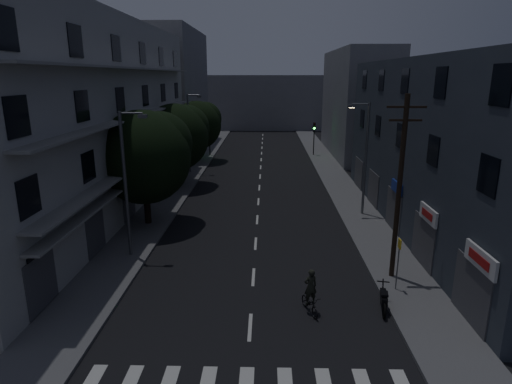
{
  "coord_description": "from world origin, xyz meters",
  "views": [
    {
      "loc": [
        0.62,
        -13.38,
        9.93
      ],
      "look_at": [
        0.0,
        12.0,
        3.0
      ],
      "focal_mm": 30.0,
      "sensor_mm": 36.0,
      "label": 1
    }
  ],
  "objects_px": {
    "motorcycle": "(383,300)",
    "cyclist": "(310,298)",
    "bus_stop_sign": "(399,255)",
    "utility_pole": "(400,185)"
  },
  "relations": [
    {
      "from": "bus_stop_sign",
      "to": "motorcycle",
      "type": "distance_m",
      "value": 2.41
    },
    {
      "from": "utility_pole",
      "to": "motorcycle",
      "type": "distance_m",
      "value": 5.51
    },
    {
      "from": "bus_stop_sign",
      "to": "motorcycle",
      "type": "xyz_separation_m",
      "value": [
        -1.03,
        -1.66,
        -1.41
      ]
    },
    {
      "from": "utility_pole",
      "to": "bus_stop_sign",
      "type": "height_order",
      "value": "utility_pole"
    },
    {
      "from": "utility_pole",
      "to": "motorcycle",
      "type": "xyz_separation_m",
      "value": [
        -1.23,
        -3.1,
        -4.39
      ]
    },
    {
      "from": "motorcycle",
      "to": "cyclist",
      "type": "xyz_separation_m",
      "value": [
        -3.22,
        -0.25,
        0.2
      ]
    },
    {
      "from": "utility_pole",
      "to": "cyclist",
      "type": "height_order",
      "value": "utility_pole"
    },
    {
      "from": "cyclist",
      "to": "utility_pole",
      "type": "bearing_deg",
      "value": 17.67
    },
    {
      "from": "bus_stop_sign",
      "to": "cyclist",
      "type": "distance_m",
      "value": 4.81
    },
    {
      "from": "bus_stop_sign",
      "to": "cyclist",
      "type": "relative_size",
      "value": 1.25
    }
  ]
}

